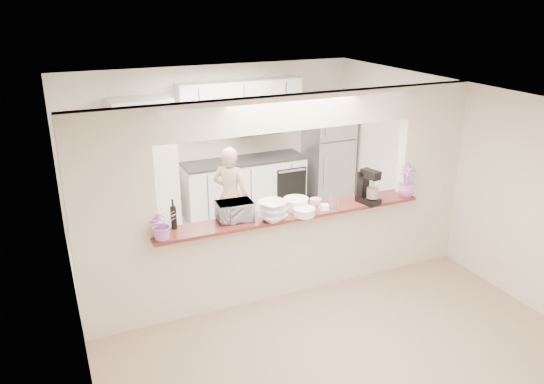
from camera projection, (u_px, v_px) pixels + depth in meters
floor at (289, 290)px, 6.79m from camera, size 6.00×6.00×0.00m
tile_overlay at (245, 241)px, 8.11m from camera, size 5.00×2.90×0.01m
partition at (290, 181)px, 6.27m from camera, size 5.00×0.15×2.50m
bar_counter at (289, 250)px, 6.58m from camera, size 3.40×0.38×1.09m
kitchen_cabinets at (207, 162)px, 8.71m from camera, size 3.15×0.62×2.25m
refrigerator at (328, 155)px, 9.54m from camera, size 0.75×0.70×1.70m
flower_left at (162, 224)px, 5.62m from camera, size 0.33×0.29×0.35m
wine_bottle_a at (174, 217)px, 5.89m from camera, size 0.07×0.07×0.35m
wine_bottle_b at (174, 218)px, 5.89m from camera, size 0.07×0.07×0.33m
toaster_oven at (235, 211)px, 6.11m from camera, size 0.43×0.30×0.23m
serving_bowls at (273, 211)px, 6.11m from camera, size 0.40×0.40×0.23m
plate_stack_a at (296, 204)px, 6.45m from camera, size 0.31×0.31×0.14m
plate_stack_b at (304, 212)px, 6.27m from camera, size 0.26×0.26×0.09m
red_bowl at (279, 212)px, 6.31m from camera, size 0.13×0.13×0.06m
tan_bowl at (316, 201)px, 6.62m from camera, size 0.15×0.15×0.07m
utensil_caddy at (328, 203)px, 6.42m from camera, size 0.25×0.19×0.21m
stand_mixer at (368, 188)px, 6.61m from camera, size 0.25×0.33×0.43m
flower_right at (407, 181)px, 6.82m from camera, size 0.29×0.29×0.41m
person at (230, 196)px, 7.85m from camera, size 0.65×0.63×1.50m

